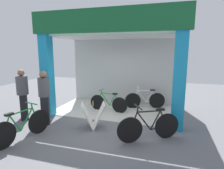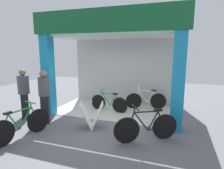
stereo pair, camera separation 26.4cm
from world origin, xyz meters
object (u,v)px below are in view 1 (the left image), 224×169
bicycle_inside_0 (108,103)px  bicycle_parked_0 (149,126)px  sandwich_board_sign (93,115)px  bicycle_inside_1 (145,100)px  pedestrian_2 (44,97)px  pedestrian_0 (23,93)px  bicycle_parked_1 (22,127)px

bicycle_inside_0 → bicycle_parked_0: bicycle_parked_0 is taller
bicycle_parked_0 → sandwich_board_sign: bicycle_parked_0 is taller
bicycle_inside_0 → bicycle_inside_1: (1.31, 0.81, 0.02)m
pedestrian_2 → bicycle_parked_0: bearing=-3.4°
bicycle_inside_1 → pedestrian_2: (-2.87, -2.59, 0.55)m
bicycle_inside_0 → pedestrian_0: 3.06m
bicycle_inside_0 → bicycle_inside_1: bicycle_inside_1 is taller
bicycle_parked_1 → pedestrian_0: 1.80m
sandwich_board_sign → pedestrian_2: 1.68m
bicycle_inside_1 → bicycle_parked_0: bearing=-80.8°
bicycle_inside_1 → bicycle_parked_1: 4.65m
bicycle_inside_1 → pedestrian_0: (-3.84, -2.44, 0.55)m
pedestrian_0 → pedestrian_2: bearing=-8.5°
bicycle_parked_0 → pedestrian_2: size_ratio=0.87×
bicycle_parked_0 → bicycle_parked_1: (-3.18, -0.98, -0.00)m
bicycle_inside_1 → sandwich_board_sign: 2.75m
bicycle_parked_1 → bicycle_inside_0: bearing=64.2°
bicycle_inside_0 → bicycle_parked_0: (1.76, -1.97, 0.04)m
pedestrian_2 → sandwich_board_sign: bearing=5.3°
bicycle_parked_0 → pedestrian_0: (-4.29, 0.34, 0.52)m
bicycle_parked_1 → bicycle_parked_0: bearing=17.1°
pedestrian_2 → bicycle_inside_1: bearing=42.0°
pedestrian_0 → pedestrian_2: size_ratio=1.00×
sandwich_board_sign → bicycle_inside_0: bearing=91.2°
bicycle_parked_1 → pedestrian_0: pedestrian_0 is taller
bicycle_inside_1 → bicycle_parked_1: (-2.73, -3.76, 0.02)m
bicycle_parked_0 → pedestrian_2: (-3.32, 0.20, 0.52)m
bicycle_inside_0 → sandwich_board_sign: (0.03, -1.62, 0.05)m
bicycle_parked_1 → pedestrian_2: 1.29m
bicycle_inside_0 → bicycle_parked_1: (-1.42, -2.95, 0.04)m
bicycle_parked_0 → pedestrian_0: pedestrian_0 is taller
bicycle_inside_0 → pedestrian_2: (-1.56, -1.77, 0.56)m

